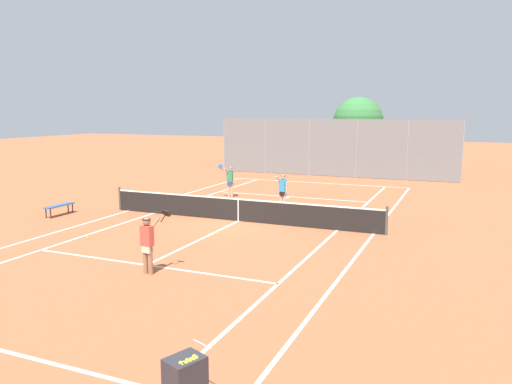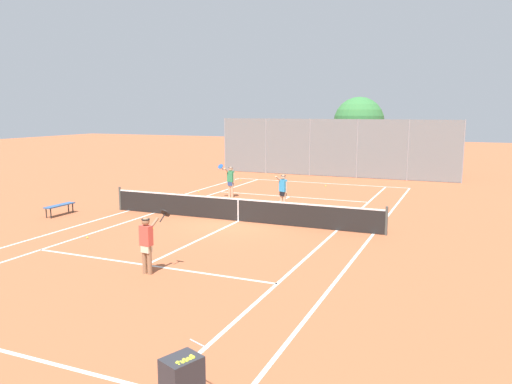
{
  "view_description": "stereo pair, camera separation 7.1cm",
  "coord_description": "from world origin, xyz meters",
  "px_view_note": "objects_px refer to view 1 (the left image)",
  "views": [
    {
      "loc": [
        8.47,
        -18.16,
        4.5
      ],
      "look_at": [
        0.15,
        1.5,
        1.0
      ],
      "focal_mm": 35.0,
      "sensor_mm": 36.0,
      "label": 1
    },
    {
      "loc": [
        8.54,
        -18.13,
        4.5
      ],
      "look_at": [
        0.15,
        1.5,
        1.0
      ],
      "focal_mm": 35.0,
      "sensor_mm": 36.0,
      "label": 2
    }
  ],
  "objects_px": {
    "player_far_right": "(283,190)",
    "tree_behind_left": "(359,124)",
    "loose_tennis_ball_5": "(88,238)",
    "player_near_side": "(148,241)",
    "loose_tennis_ball_3": "(153,229)",
    "ball_cart": "(185,378)",
    "courtside_bench": "(59,206)",
    "loose_tennis_ball_2": "(240,180)",
    "loose_tennis_ball_4": "(284,191)",
    "tennis_net": "(238,209)",
    "loose_tennis_ball_1": "(325,186)",
    "player_far_left": "(230,180)",
    "loose_tennis_ball_0": "(198,192)"
  },
  "relations": [
    {
      "from": "tennis_net",
      "to": "loose_tennis_ball_5",
      "type": "xyz_separation_m",
      "value": [
        -3.74,
        -4.66,
        -0.48
      ]
    },
    {
      "from": "loose_tennis_ball_5",
      "to": "courtside_bench",
      "type": "relative_size",
      "value": 0.04
    },
    {
      "from": "player_far_right",
      "to": "loose_tennis_ball_2",
      "type": "height_order",
      "value": "player_far_right"
    },
    {
      "from": "player_far_right",
      "to": "loose_tennis_ball_2",
      "type": "distance_m",
      "value": 9.67
    },
    {
      "from": "ball_cart",
      "to": "tree_behind_left",
      "type": "bearing_deg",
      "value": 96.76
    },
    {
      "from": "player_far_right",
      "to": "tree_behind_left",
      "type": "xyz_separation_m",
      "value": [
        0.4,
        14.84,
        2.65
      ]
    },
    {
      "from": "tennis_net",
      "to": "tree_behind_left",
      "type": "bearing_deg",
      "value": 86.13
    },
    {
      "from": "ball_cart",
      "to": "loose_tennis_ball_1",
      "type": "bearing_deg",
      "value": 99.93
    },
    {
      "from": "player_near_side",
      "to": "loose_tennis_ball_4",
      "type": "height_order",
      "value": "player_near_side"
    },
    {
      "from": "loose_tennis_ball_0",
      "to": "tree_behind_left",
      "type": "xyz_separation_m",
      "value": [
        6.35,
        12.2,
        3.53
      ]
    },
    {
      "from": "loose_tennis_ball_3",
      "to": "loose_tennis_ball_2",
      "type": "bearing_deg",
      "value": 100.6
    },
    {
      "from": "loose_tennis_ball_2",
      "to": "loose_tennis_ball_4",
      "type": "xyz_separation_m",
      "value": [
        4.05,
        -2.97,
        0.0
      ]
    },
    {
      "from": "loose_tennis_ball_4",
      "to": "tree_behind_left",
      "type": "distance_m",
      "value": 10.87
    },
    {
      "from": "loose_tennis_ball_1",
      "to": "loose_tennis_ball_2",
      "type": "distance_m",
      "value": 5.71
    },
    {
      "from": "loose_tennis_ball_2",
      "to": "tree_behind_left",
      "type": "height_order",
      "value": "tree_behind_left"
    },
    {
      "from": "tennis_net",
      "to": "loose_tennis_ball_1",
      "type": "xyz_separation_m",
      "value": [
        0.79,
        10.64,
        -0.48
      ]
    },
    {
      "from": "player_far_right",
      "to": "tree_behind_left",
      "type": "height_order",
      "value": "tree_behind_left"
    },
    {
      "from": "loose_tennis_ball_2",
      "to": "tree_behind_left",
      "type": "relative_size",
      "value": 0.01
    },
    {
      "from": "player_near_side",
      "to": "tree_behind_left",
      "type": "height_order",
      "value": "tree_behind_left"
    },
    {
      "from": "player_near_side",
      "to": "loose_tennis_ball_3",
      "type": "distance_m",
      "value": 5.4
    },
    {
      "from": "loose_tennis_ball_2",
      "to": "loose_tennis_ball_3",
      "type": "distance_m",
      "value": 13.67
    },
    {
      "from": "loose_tennis_ball_2",
      "to": "tennis_net",
      "type": "bearing_deg",
      "value": -65.66
    },
    {
      "from": "player_far_right",
      "to": "player_far_left",
      "type": "bearing_deg",
      "value": 152.05
    },
    {
      "from": "ball_cart",
      "to": "player_far_left",
      "type": "distance_m",
      "value": 18.82
    },
    {
      "from": "ball_cart",
      "to": "loose_tennis_ball_2",
      "type": "height_order",
      "value": "ball_cart"
    },
    {
      "from": "tree_behind_left",
      "to": "ball_cart",
      "type": "bearing_deg",
      "value": -83.24
    },
    {
      "from": "player_far_right",
      "to": "loose_tennis_ball_2",
      "type": "bearing_deg",
      "value": 126.47
    },
    {
      "from": "loose_tennis_ball_2",
      "to": "tree_behind_left",
      "type": "xyz_separation_m",
      "value": [
        6.13,
        7.1,
        3.53
      ]
    },
    {
      "from": "tennis_net",
      "to": "player_far_right",
      "type": "relative_size",
      "value": 7.5
    },
    {
      "from": "player_far_left",
      "to": "loose_tennis_ball_3",
      "type": "xyz_separation_m",
      "value": [
        0.41,
        -7.61,
        -0.89
      ]
    },
    {
      "from": "loose_tennis_ball_5",
      "to": "player_near_side",
      "type": "bearing_deg",
      "value": -29.18
    },
    {
      "from": "player_far_right",
      "to": "loose_tennis_ball_1",
      "type": "xyz_separation_m",
      "value": [
        -0.02,
        7.52,
        -0.88
      ]
    },
    {
      "from": "player_far_left",
      "to": "loose_tennis_ball_4",
      "type": "distance_m",
      "value": 3.57
    },
    {
      "from": "loose_tennis_ball_0",
      "to": "player_near_side",
      "type": "bearing_deg",
      "value": -66.16
    },
    {
      "from": "tree_behind_left",
      "to": "tennis_net",
      "type": "bearing_deg",
      "value": -93.87
    },
    {
      "from": "player_near_side",
      "to": "loose_tennis_ball_3",
      "type": "bearing_deg",
      "value": 123.2
    },
    {
      "from": "tree_behind_left",
      "to": "loose_tennis_ball_1",
      "type": "bearing_deg",
      "value": -93.32
    },
    {
      "from": "player_far_right",
      "to": "tree_behind_left",
      "type": "relative_size",
      "value": 0.29
    },
    {
      "from": "courtside_bench",
      "to": "player_near_side",
      "type": "bearing_deg",
      "value": -31.85
    },
    {
      "from": "player_far_left",
      "to": "loose_tennis_ball_1",
      "type": "distance_m",
      "value": 6.71
    },
    {
      "from": "courtside_bench",
      "to": "loose_tennis_ball_2",
      "type": "bearing_deg",
      "value": 78.09
    },
    {
      "from": "player_near_side",
      "to": "loose_tennis_ball_0",
      "type": "height_order",
      "value": "player_near_side"
    },
    {
      "from": "tennis_net",
      "to": "ball_cart",
      "type": "relative_size",
      "value": 12.47
    },
    {
      "from": "loose_tennis_ball_0",
      "to": "courtside_bench",
      "type": "distance_m",
      "value": 8.14
    },
    {
      "from": "loose_tennis_ball_1",
      "to": "tree_behind_left",
      "type": "distance_m",
      "value": 8.14
    },
    {
      "from": "courtside_bench",
      "to": "ball_cart",
      "type": "bearing_deg",
      "value": -39.43
    },
    {
      "from": "player_far_right",
      "to": "loose_tennis_ball_1",
      "type": "relative_size",
      "value": 24.24
    },
    {
      "from": "loose_tennis_ball_3",
      "to": "tree_behind_left",
      "type": "relative_size",
      "value": 0.01
    },
    {
      "from": "ball_cart",
      "to": "player_near_side",
      "type": "xyz_separation_m",
      "value": [
        -4.27,
        5.15,
        0.4
      ]
    },
    {
      "from": "loose_tennis_ball_4",
      "to": "loose_tennis_ball_5",
      "type": "relative_size",
      "value": 1.0
    }
  ]
}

